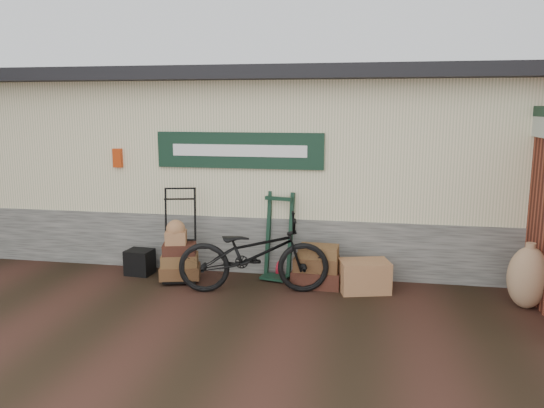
{
  "coord_description": "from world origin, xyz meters",
  "views": [
    {
      "loc": [
        1.67,
        -6.91,
        2.62
      ],
      "look_at": [
        0.22,
        0.9,
        1.15
      ],
      "focal_mm": 35.0,
      "sensor_mm": 36.0,
      "label": 1
    }
  ],
  "objects_px": {
    "suitcase_stack": "(316,266)",
    "bicycle": "(254,250)",
    "black_trunk": "(140,262)",
    "wicker_hamper": "(364,276)",
    "porter_trolley": "(180,234)",
    "green_barrow": "(278,236)"
  },
  "relations": [
    {
      "from": "suitcase_stack",
      "to": "bicycle",
      "type": "height_order",
      "value": "bicycle"
    },
    {
      "from": "black_trunk",
      "to": "wicker_hamper",
      "type": "bearing_deg",
      "value": -2.58
    },
    {
      "from": "porter_trolley",
      "to": "wicker_hamper",
      "type": "height_order",
      "value": "porter_trolley"
    },
    {
      "from": "porter_trolley",
      "to": "suitcase_stack",
      "type": "xyz_separation_m",
      "value": [
        2.08,
        0.05,
        -0.4
      ]
    },
    {
      "from": "black_trunk",
      "to": "bicycle",
      "type": "relative_size",
      "value": 0.18
    },
    {
      "from": "suitcase_stack",
      "to": "black_trunk",
      "type": "xyz_separation_m",
      "value": [
        -2.8,
        0.05,
        -0.11
      ]
    },
    {
      "from": "wicker_hamper",
      "to": "bicycle",
      "type": "relative_size",
      "value": 0.32
    },
    {
      "from": "porter_trolley",
      "to": "wicker_hamper",
      "type": "bearing_deg",
      "value": -15.43
    },
    {
      "from": "porter_trolley",
      "to": "bicycle",
      "type": "relative_size",
      "value": 0.67
    },
    {
      "from": "suitcase_stack",
      "to": "bicycle",
      "type": "relative_size",
      "value": 0.33
    },
    {
      "from": "porter_trolley",
      "to": "green_barrow",
      "type": "xyz_separation_m",
      "value": [
        1.46,
        0.33,
        -0.05
      ]
    },
    {
      "from": "black_trunk",
      "to": "bicycle",
      "type": "bearing_deg",
      "value": -13.24
    },
    {
      "from": "bicycle",
      "to": "suitcase_stack",
      "type": "bearing_deg",
      "value": -75.55
    },
    {
      "from": "green_barrow",
      "to": "wicker_hamper",
      "type": "height_order",
      "value": "green_barrow"
    },
    {
      "from": "green_barrow",
      "to": "bicycle",
      "type": "height_order",
      "value": "green_barrow"
    },
    {
      "from": "black_trunk",
      "to": "bicycle",
      "type": "distance_m",
      "value": 2.04
    },
    {
      "from": "wicker_hamper",
      "to": "black_trunk",
      "type": "bearing_deg",
      "value": 177.42
    },
    {
      "from": "green_barrow",
      "to": "suitcase_stack",
      "type": "relative_size",
      "value": 1.88
    },
    {
      "from": "green_barrow",
      "to": "bicycle",
      "type": "distance_m",
      "value": 0.73
    },
    {
      "from": "bicycle",
      "to": "wicker_hamper",
      "type": "bearing_deg",
      "value": -90.04
    },
    {
      "from": "porter_trolley",
      "to": "suitcase_stack",
      "type": "bearing_deg",
      "value": -12.9
    },
    {
      "from": "suitcase_stack",
      "to": "wicker_hamper",
      "type": "relative_size",
      "value": 1.02
    }
  ]
}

